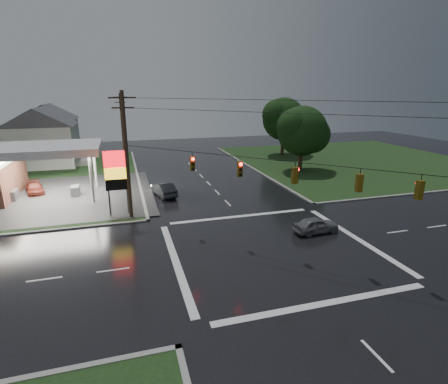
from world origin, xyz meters
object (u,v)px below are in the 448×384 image
object	(u,v)px
tree_ne_near	(303,131)
car_pump	(35,188)
pylon_sign	(116,172)
house_near	(42,136)
house_far	(49,128)
car_north	(164,189)
utility_pole_n	(122,126)
car_crossing	(316,225)
utility_pole_nw	(127,154)
tree_ne_far	(284,119)

from	to	relation	value
tree_ne_near	car_pump	size ratio (longest dim) A/B	2.19
tree_ne_near	pylon_sign	bearing A→B (deg)	-154.99
house_near	tree_ne_near	xyz separation A→B (m)	(35.09, -14.01, 1.16)
house_far	car_north	xyz separation A→B (m)	(16.10, -32.67, -3.67)
house_far	car_north	bearing A→B (deg)	-63.77
pylon_sign	utility_pole_n	distance (m)	27.56
car_north	utility_pole_n	bearing A→B (deg)	-92.40
utility_pole_n	car_crossing	distance (m)	39.15
utility_pole_nw	pylon_sign	bearing A→B (deg)	135.00
pylon_sign	house_near	bearing A→B (deg)	112.28
tree_ne_near	tree_ne_far	world-z (taller)	tree_ne_far
house_near	house_far	world-z (taller)	same
utility_pole_n	car_north	world-z (taller)	utility_pole_n
pylon_sign	car_pump	distance (m)	13.73
house_near	car_crossing	bearing A→B (deg)	-53.29
car_crossing	car_pump	distance (m)	30.34
car_north	car_crossing	xyz separation A→B (m)	(10.42, -13.55, -0.10)
utility_pole_n	car_crossing	world-z (taller)	utility_pole_n
utility_pole_nw	tree_ne_near	size ratio (longest dim) A/B	1.22
tree_ne_far	car_pump	distance (m)	39.45
house_near	car_north	distance (m)	25.86
car_north	car_pump	xyz separation A→B (m)	(-13.59, 5.01, -0.14)
car_crossing	tree_ne_near	bearing A→B (deg)	-28.64
house_far	car_pump	distance (m)	28.04
house_near	tree_ne_near	size ratio (longest dim) A/B	1.23
tree_ne_far	utility_pole_n	bearing A→B (deg)	171.45
utility_pole_n	car_north	size ratio (longest dim) A/B	2.35
tree_ne_far	tree_ne_near	bearing A→B (deg)	-104.07
utility_pole_nw	utility_pole_n	bearing A→B (deg)	90.00
tree_ne_far	pylon_sign	bearing A→B (deg)	-139.65
house_far	car_pump	world-z (taller)	house_far
tree_ne_near	car_north	size ratio (longest dim) A/B	2.01
pylon_sign	tree_ne_far	bearing A→B (deg)	40.35
car_crossing	car_pump	size ratio (longest dim) A/B	0.91
tree_ne_far	utility_pole_nw	bearing A→B (deg)	-137.41
house_far	tree_ne_far	bearing A→B (deg)	-19.71
house_far	car_crossing	bearing A→B (deg)	-60.15
utility_pole_n	tree_ne_far	bearing A→B (deg)	-8.55
tree_ne_far	car_north	world-z (taller)	tree_ne_far
utility_pole_n	car_pump	distance (m)	20.85
utility_pole_nw	tree_ne_near	distance (m)	26.74
car_north	house_far	bearing A→B (deg)	-75.30
house_near	car_north	xyz separation A→B (m)	(15.10, -20.67, -3.67)
tree_ne_near	car_north	world-z (taller)	tree_ne_near
house_near	car_north	world-z (taller)	house_near
tree_ne_near	tree_ne_far	xyz separation A→B (m)	(3.01, 12.00, 0.62)
house_far	car_crossing	world-z (taller)	house_far
car_crossing	car_pump	xyz separation A→B (m)	(-24.01, 18.55, -0.04)
car_north	tree_ne_far	bearing A→B (deg)	-152.48
utility_pole_nw	car_crossing	xyz separation A→B (m)	(14.07, -7.72, -5.09)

